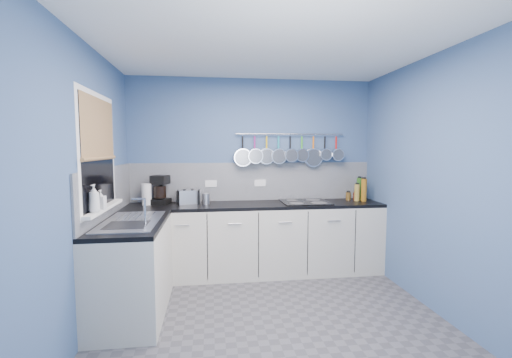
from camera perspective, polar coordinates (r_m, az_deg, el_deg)
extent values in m
cube|color=#47474C|center=(3.45, 2.65, -22.53)|extent=(3.20, 3.00, 0.02)
cube|color=white|center=(3.19, 2.85, 21.89)|extent=(3.20, 3.00, 0.02)
cube|color=#3D5781|center=(4.56, -0.62, 0.86)|extent=(3.20, 0.02, 2.50)
cube|color=#3D5781|center=(1.63, 12.31, -7.09)|extent=(3.20, 0.02, 2.50)
cube|color=#3D5781|center=(3.21, -26.88, -1.52)|extent=(0.02, 3.00, 2.50)
cube|color=#3D5781|center=(3.71, 28.02, -0.73)|extent=(0.02, 3.00, 2.50)
cube|color=#A0A1A4|center=(4.55, -0.59, -0.42)|extent=(3.20, 0.02, 0.50)
cube|color=#A0A1A4|center=(3.78, -23.49, -1.99)|extent=(0.02, 1.80, 0.50)
cube|color=beige|center=(4.40, -0.12, -10.17)|extent=(3.20, 0.60, 0.86)
cube|color=black|center=(4.30, -0.12, -4.37)|extent=(3.20, 0.60, 0.04)
cube|color=beige|center=(3.58, -19.86, -14.07)|extent=(0.60, 1.20, 0.86)
cube|color=black|center=(3.46, -20.09, -7.02)|extent=(0.60, 1.20, 0.04)
cube|color=white|center=(3.46, -24.89, 3.99)|extent=(0.01, 1.00, 1.10)
cube|color=black|center=(3.46, -24.81, 3.99)|extent=(0.01, 0.90, 1.00)
cube|color=#956443|center=(3.46, -24.82, 7.72)|extent=(0.01, 0.90, 0.55)
cube|color=white|center=(3.50, -24.17, -4.45)|extent=(0.10, 0.98, 0.03)
cube|color=silver|center=(3.46, -20.10, -6.63)|extent=(0.50, 0.95, 0.01)
cube|color=white|center=(4.50, -7.53, -0.77)|extent=(0.15, 0.01, 0.09)
cube|color=white|center=(4.55, 0.68, -0.67)|extent=(0.15, 0.01, 0.09)
cylinder|color=silver|center=(4.58, 5.74, 7.49)|extent=(1.45, 0.02, 0.02)
imported|color=white|center=(3.19, -25.46, -2.95)|extent=(0.10, 0.10, 0.24)
imported|color=white|center=(3.35, -24.55, -3.12)|extent=(0.08, 0.08, 0.17)
cylinder|color=white|center=(4.38, -17.82, -2.46)|extent=(0.15, 0.15, 0.26)
cube|color=silver|center=(4.36, -11.22, -2.94)|extent=(0.30, 0.23, 0.17)
cylinder|color=silver|center=(4.28, -8.38, -3.31)|extent=(0.11, 0.11, 0.13)
cube|color=black|center=(4.42, 8.21, -3.82)|extent=(0.59, 0.52, 0.01)
cylinder|color=#265919|center=(4.80, 16.88, -1.58)|extent=(0.07, 0.07, 0.29)
cylinder|color=#4C190C|center=(4.76, 16.30, -2.77)|extent=(0.06, 0.06, 0.10)
cylinder|color=brown|center=(4.73, 15.17, -2.79)|extent=(0.07, 0.07, 0.11)
cylinder|color=#8C5914|center=(4.68, 17.59, -1.77)|extent=(0.07, 0.07, 0.29)
cylinder|color=olive|center=(4.68, 16.53, -2.19)|extent=(0.07, 0.07, 0.22)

